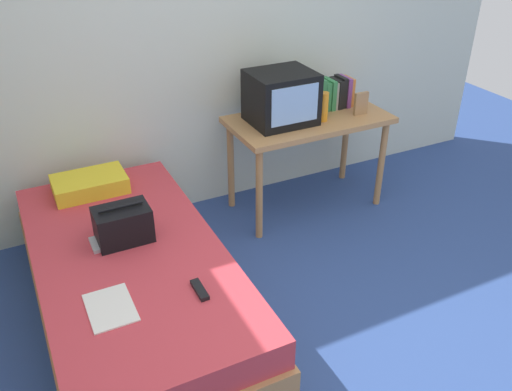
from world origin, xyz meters
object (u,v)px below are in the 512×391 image
at_px(book_row, 334,93).
at_px(handbag, 123,224).
at_px(magazine, 110,308).
at_px(remote_dark, 200,290).
at_px(bed, 134,287).
at_px(tv, 281,97).
at_px(water_bottle, 323,107).
at_px(picture_frame, 361,104).
at_px(remote_silver, 95,245).
at_px(pillow, 90,184).
at_px(desk, 308,129).

xyz_separation_m(book_row, handbag, (-1.79, -0.66, -0.26)).
xyz_separation_m(magazine, remote_dark, (0.42, -0.07, 0.01)).
bearing_deg(magazine, bed, 64.42).
height_order(book_row, remote_dark, book_row).
xyz_separation_m(tv, water_bottle, (0.28, -0.11, -0.08)).
xyz_separation_m(picture_frame, handbag, (-1.89, -0.45, -0.23)).
height_order(remote_dark, remote_silver, same).
xyz_separation_m(tv, book_row, (0.49, 0.07, -0.07)).
distance_m(bed, picture_frame, 2.06).
height_order(water_bottle, handbag, water_bottle).
relative_size(water_bottle, pillow, 0.46).
distance_m(desk, picture_frame, 0.42).
xyz_separation_m(book_row, remote_dark, (-1.58, -1.25, -0.35)).
relative_size(water_bottle, remote_silver, 1.44).
bearing_deg(remote_silver, handbag, -2.63).
height_order(bed, handbag, handbag).
xyz_separation_m(handbag, remote_silver, (-0.16, 0.01, -0.09)).
distance_m(tv, magazine, 1.91).
distance_m(tv, remote_silver, 1.62).
distance_m(tv, handbag, 1.46).
bearing_deg(book_row, water_bottle, -138.87).
xyz_separation_m(water_bottle, handbag, (-1.58, -0.47, -0.25)).
bearing_deg(water_bottle, tv, 158.19).
distance_m(picture_frame, remote_silver, 2.12).
bearing_deg(desk, remote_silver, -161.77).
xyz_separation_m(tv, remote_silver, (-1.46, -0.57, -0.42)).
relative_size(desk, picture_frame, 6.96).
relative_size(bed, pillow, 4.41).
relative_size(picture_frame, magazine, 0.57).
distance_m(desk, remote_dark, 1.75).
distance_m(bed, remote_silver, 0.32).
relative_size(water_bottle, handbag, 0.69).
relative_size(water_bottle, book_row, 0.72).
height_order(water_bottle, picture_frame, water_bottle).
bearing_deg(remote_dark, remote_silver, 121.91).
relative_size(water_bottle, magazine, 0.71).
bearing_deg(desk, pillow, 177.42).
distance_m(picture_frame, handbag, 1.95).
xyz_separation_m(bed, remote_silver, (-0.15, 0.13, 0.26)).
bearing_deg(pillow, handbag, -84.68).
relative_size(pillow, remote_silver, 3.15).
height_order(bed, remote_silver, remote_silver).
distance_m(water_bottle, magazine, 2.07).
bearing_deg(bed, desk, 24.00).
bearing_deg(tv, pillow, 177.82).
distance_m(water_bottle, picture_frame, 0.31).
bearing_deg(bed, handbag, 83.91).
xyz_separation_m(handbag, remote_dark, (0.21, -0.60, -0.09)).
distance_m(book_row, magazine, 2.34).
distance_m(book_row, picture_frame, 0.23).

